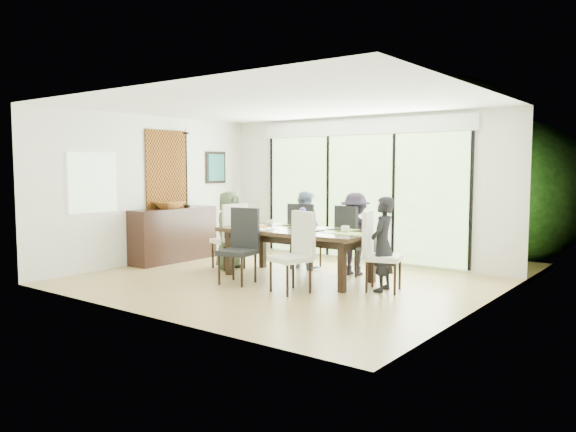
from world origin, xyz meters
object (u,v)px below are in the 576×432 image
Objects in this scene: chair_near_right at (290,252)px; cup_a at (269,223)px; chair_far_right at (356,240)px; sideboard at (174,235)px; table_top at (298,231)px; cup_b at (302,228)px; person_right_end at (383,244)px; laptop at (253,226)px; chair_far_left at (306,235)px; chair_near_left at (237,246)px; chair_left_end at (228,236)px; cup_c at (345,229)px; person_left_end at (229,230)px; bowl at (169,205)px; vase at (303,225)px; person_far_left at (305,230)px; person_far_right at (355,234)px; chair_right_end at (384,251)px.

chair_near_right is 1.60m from cup_a.
sideboard is (-3.40, -0.90, -0.08)m from chair_far_right.
cup_b is (0.15, -0.10, 0.08)m from table_top.
person_right_end is 10.40× the size of cup_a.
chair_near_right is 3.33× the size of laptop.
chair_far_left is 1.72m from chair_near_left.
chair_far_left is 2.56m from sideboard.
chair_left_end is 2.98m from person_right_end.
laptop is (-0.35, 0.77, 0.22)m from chair_near_left.
person_right_end is at bearing -8.37° from cup_c.
person_left_end is at bearing 128.09° from chair_near_left.
bowl is (-3.40, -1.00, 0.49)m from chair_far_right.
vase reaches higher than cup_a.
person_right_end is 2.10m from person_far_left.
chair_left_end reaches higher than table_top.
chair_left_end is 1.67m from cup_b.
cup_b is at bearing 39.52° from chair_near_left.
chair_far_right is 0.85× the size of person_far_right.
chair_near_left is at bearing -75.14° from person_right_end.
vase is (-0.45, 0.92, 0.27)m from chair_near_right.
chair_far_left is 1.48m from cup_c.
chair_far_left is at bearing 149.04° from cup_c.
chair_left_end reaches higher than cup_c.
sideboard is at bearing -177.59° from cup_c.
chair_near_left reaches higher than bowl.
bowl is (-3.40, -0.98, 0.39)m from person_far_right.
bowl is at bearing 33.81° from person_far_left.
person_right_end is at bearing 0.00° from table_top.
chair_right_end is at bearing 0.71° from sideboard.
person_right_end reaches higher than vase.
cup_c is at bearing -1.91° from cup_a.
chair_near_left is (-0.05, -1.72, 0.00)m from chair_far_left.
chair_left_end is 1.34m from person_far_left.
cup_b is 0.68m from cup_c.
chair_near_right is at bearing -12.09° from bowl.
chair_near_right reaches higher than laptop.
chair_far_right reaches higher than table_top.
chair_far_right is at bearing 108.43° from cup_c.
cup_a is (-0.25, -0.70, 0.26)m from chair_far_left.
chair_left_end is 1.57m from vase.
chair_right_end is 2.18m from chair_near_left.
chair_left_end is 0.85m from cup_a.
chair_far_left is at bearing 78.02° from chair_near_left.
chair_far_left is 0.85× the size of person_far_right.
person_far_left is 3.91× the size of laptop.
person_far_right is at bearing 104.88° from chair_near_right.
table_top is 1.41× the size of sideboard.
person_left_end reaches higher than chair_left_end.
chair_left_end is 2.21m from person_far_right.
person_far_right is (0.05, 1.70, 0.10)m from chair_near_right.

